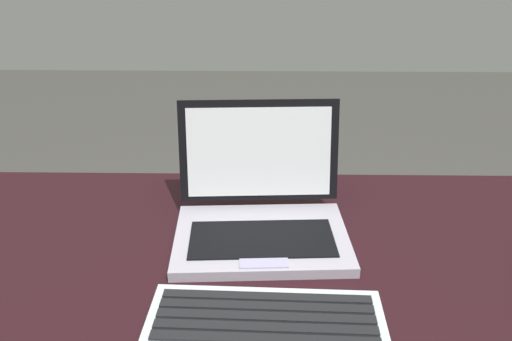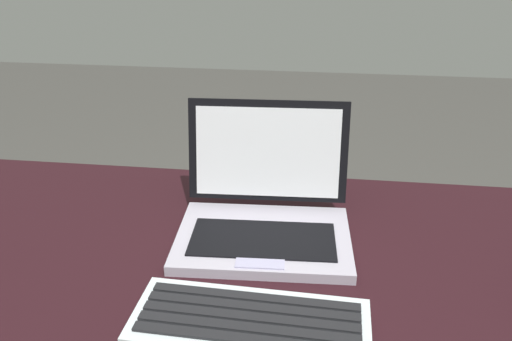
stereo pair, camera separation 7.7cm
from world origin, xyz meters
The scene contains 3 objects.
desk centered at (0.00, 0.00, 0.64)m, with size 1.51×0.64×0.72m.
laptop_front centered at (0.03, 0.09, 0.76)m, with size 0.30×0.26×0.21m.
external_keyboard centered at (0.04, -0.16, 0.73)m, with size 0.31×0.13×0.03m.
Camera 1 is at (0.03, -0.67, 1.20)m, focal length 35.70 mm.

